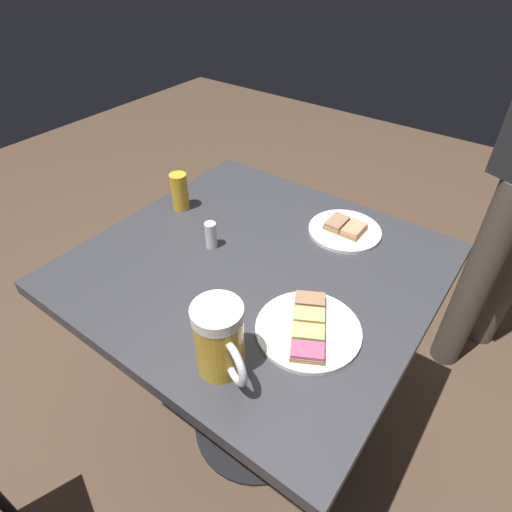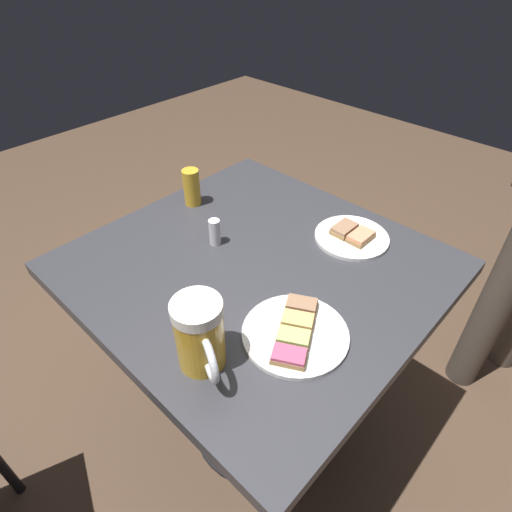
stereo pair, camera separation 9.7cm
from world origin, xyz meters
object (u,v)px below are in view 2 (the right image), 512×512
at_px(plate_near, 295,333).
at_px(beer_mug, 200,335).
at_px(salt_shaker, 215,232).
at_px(plate_far, 352,236).
at_px(beer_glass_small, 192,187).

relative_size(plate_near, beer_mug, 1.43).
bearing_deg(salt_shaker, plate_far, -133.64).
height_order(plate_near, salt_shaker, salt_shaker).
distance_m(plate_near, salt_shaker, 0.37).
bearing_deg(salt_shaker, plate_near, 164.13).
xyz_separation_m(plate_far, beer_glass_small, (0.44, 0.18, 0.05)).
distance_m(beer_mug, beer_glass_small, 0.58).
distance_m(beer_mug, salt_shaker, 0.38).
relative_size(plate_far, beer_glass_small, 1.79).
bearing_deg(beer_glass_small, salt_shaker, 155.73).
relative_size(beer_mug, beer_glass_small, 1.41).
bearing_deg(salt_shaker, beer_glass_small, -24.27).
height_order(beer_mug, salt_shaker, beer_mug).
bearing_deg(plate_near, beer_glass_small, -18.95).
bearing_deg(plate_near, salt_shaker, -15.87).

